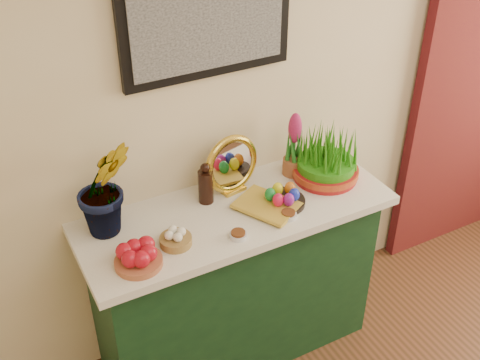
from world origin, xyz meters
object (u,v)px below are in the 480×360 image
(hyacinth_green, at_px, (103,173))
(sideboard, at_px, (235,285))
(wheatgrass_sabzeh, at_px, (327,158))
(mirror, at_px, (232,165))
(book, at_px, (255,217))

(hyacinth_green, bearing_deg, sideboard, -8.87)
(hyacinth_green, distance_m, wheatgrass_sabzeh, 1.03)
(hyacinth_green, xyz_separation_m, mirror, (0.58, 0.02, -0.15))
(sideboard, relative_size, wheatgrass_sabzeh, 4.18)
(hyacinth_green, xyz_separation_m, wheatgrass_sabzeh, (1.01, -0.10, -0.17))
(book, bearing_deg, hyacinth_green, 130.25)
(sideboard, bearing_deg, hyacinth_green, 167.96)
(sideboard, xyz_separation_m, mirror, (0.06, 0.13, 0.60))
(sideboard, height_order, wheatgrass_sabzeh, wheatgrass_sabzeh)
(book, distance_m, wheatgrass_sabzeh, 0.48)
(book, bearing_deg, sideboard, 80.31)
(wheatgrass_sabzeh, bearing_deg, sideboard, -178.41)
(hyacinth_green, height_order, mirror, hyacinth_green)
(hyacinth_green, relative_size, wheatgrass_sabzeh, 1.83)
(mirror, bearing_deg, book, -94.18)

